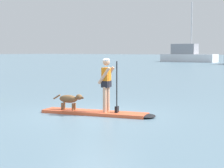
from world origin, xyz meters
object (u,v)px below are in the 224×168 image
at_px(paddleboard, 101,113).
at_px(moored_boat_starboard, 187,55).
at_px(person_paddler, 107,81).
at_px(dog, 70,99).

xyz_separation_m(paddleboard, moored_boat_starboard, (-21.85, 57.10, 1.23)).
bearing_deg(paddleboard, moored_boat_starboard, 110.94).
bearing_deg(moored_boat_starboard, person_paddler, -68.88).
relative_size(dog, moored_boat_starboard, 0.10).
distance_m(paddleboard, dog, 1.17).
distance_m(paddleboard, person_paddler, 1.04).
distance_m(person_paddler, dog, 1.44).
bearing_deg(dog, paddleboard, 13.64).
bearing_deg(moored_boat_starboard, dog, -70.09).
relative_size(paddleboard, moored_boat_starboard, 0.34).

